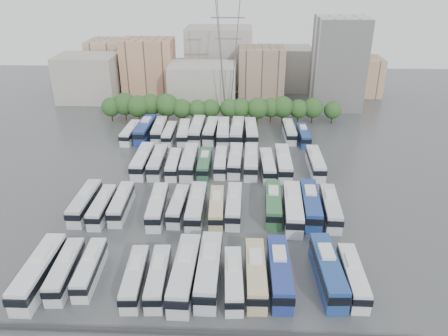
{
  "coord_description": "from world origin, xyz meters",
  "views": [
    {
      "loc": [
        5.7,
        -71.33,
        40.6
      ],
      "look_at": [
        2.61,
        6.89,
        3.0
      ],
      "focal_mm": 35.0,
      "sensor_mm": 36.0,
      "label": 1
    }
  ],
  "objects_px": {
    "bus_r1_s8": "(234,205)",
    "bus_r1_s10": "(273,203)",
    "bus_r2_s3": "(158,161)",
    "bus_r3_s6": "(211,130)",
    "apartment_tower": "(338,63)",
    "bus_r1_s13": "(330,207)",
    "bus_r0_s6": "(185,272)",
    "bus_r3_s12": "(289,131)",
    "bus_r0_s2": "(90,268)",
    "bus_r3_s3": "(169,133)",
    "bus_r0_s8": "(233,279)",
    "bus_r0_s5": "(158,277)",
    "bus_r2_s13": "(315,163)",
    "bus_r1_s12": "(310,204)",
    "bus_r0_s12": "(328,270)",
    "bus_r2_s9": "(251,161)",
    "bus_r3_s1": "(145,129)",
    "bus_r3_s2": "(159,130)",
    "bus_r2_s6": "(205,164)",
    "bus_r3_s9": "(251,132)",
    "bus_r1_s4": "(158,206)",
    "bus_r2_s7": "(221,162)",
    "bus_r1_s5": "(178,205)",
    "bus_r3_s8": "(237,131)",
    "electricity_pylon": "(228,48)",
    "bus_r1_s6": "(196,206)",
    "bus_r2_s2": "(143,160)",
    "bus_r2_s8": "(235,160)",
    "bus_r0_s7": "(209,269)",
    "bus_r2_s10": "(267,165)",
    "bus_r3_s0": "(131,132)",
    "bus_r0_s0": "(39,271)",
    "bus_r1_s11": "(293,207)",
    "bus_r2_s11": "(283,163)",
    "bus_r1_s0": "(85,202)",
    "bus_r1_s1": "(102,206)",
    "bus_r2_s4": "(174,164)",
    "bus_r3_s4": "(184,132)",
    "bus_r3_s13": "(303,135)",
    "bus_r1_s7": "(217,207)"
  },
  "relations": [
    {
      "from": "bus_r1_s6",
      "to": "bus_r0_s7",
      "type": "bearing_deg",
      "value": -78.35
    },
    {
      "from": "apartment_tower",
      "to": "bus_r1_s13",
      "type": "distance_m",
      "value": 65.88
    },
    {
      "from": "bus_r2_s11",
      "to": "bus_r3_s8",
      "type": "xyz_separation_m",
      "value": [
        -9.88,
        17.85,
        0.06
      ]
    },
    {
      "from": "electricity_pylon",
      "to": "bus_r3_s3",
      "type": "bearing_deg",
      "value": -122.99
    },
    {
      "from": "bus_r1_s11",
      "to": "bus_r3_s12",
      "type": "xyz_separation_m",
      "value": [
        3.01,
        37.7,
        -0.32
      ]
    },
    {
      "from": "apartment_tower",
      "to": "bus_r2_s9",
      "type": "relative_size",
      "value": 2.01
    },
    {
      "from": "bus_r3_s1",
      "to": "bus_r3_s9",
      "type": "xyz_separation_m",
      "value": [
        26.53,
        -0.58,
        -0.08
      ]
    },
    {
      "from": "bus_r1_s0",
      "to": "bus_r2_s3",
      "type": "bearing_deg",
      "value": 61.22
    },
    {
      "from": "bus_r2_s2",
      "to": "bus_r1_s1",
      "type": "bearing_deg",
      "value": -99.47
    },
    {
      "from": "bus_r0_s5",
      "to": "bus_r2_s13",
      "type": "distance_m",
      "value": 46.01
    },
    {
      "from": "bus_r2_s3",
      "to": "bus_r3_s2",
      "type": "bearing_deg",
      "value": 98.76
    },
    {
      "from": "bus_r0_s5",
      "to": "bus_r0_s0",
      "type": "bearing_deg",
      "value": 177.41
    },
    {
      "from": "bus_r1_s6",
      "to": "bus_r2_s8",
      "type": "distance_m",
      "value": 20.66
    },
    {
      "from": "bus_r3_s1",
      "to": "bus_r3_s2",
      "type": "distance_m",
      "value": 3.53
    },
    {
      "from": "bus_r0_s7",
      "to": "bus_r2_s10",
      "type": "xyz_separation_m",
      "value": [
        9.74,
        34.5,
        -0.24
      ]
    },
    {
      "from": "bus_r1_s4",
      "to": "bus_r3_s0",
      "type": "relative_size",
      "value": 1.06
    },
    {
      "from": "bus_r1_s0",
      "to": "bus_r2_s13",
      "type": "distance_m",
      "value": 46.81
    },
    {
      "from": "bus_r2_s4",
      "to": "bus_r3_s4",
      "type": "relative_size",
      "value": 0.92
    },
    {
      "from": "bus_r1_s8",
      "to": "bus_r1_s10",
      "type": "xyz_separation_m",
      "value": [
        6.87,
        0.71,
        0.08
      ]
    },
    {
      "from": "bus_r1_s4",
      "to": "bus_r2_s7",
      "type": "bearing_deg",
      "value": 59.66
    },
    {
      "from": "bus_r0_s2",
      "to": "bus_r3_s12",
      "type": "distance_m",
      "value": 63.76
    },
    {
      "from": "bus_r0_s6",
      "to": "bus_r3_s12",
      "type": "height_order",
      "value": "bus_r0_s6"
    },
    {
      "from": "bus_r0_s0",
      "to": "bus_r1_s4",
      "type": "relative_size",
      "value": 1.11
    },
    {
      "from": "bus_r2_s6",
      "to": "bus_r2_s8",
      "type": "bearing_deg",
      "value": 15.41
    },
    {
      "from": "bus_r2_s13",
      "to": "bus_r3_s13",
      "type": "distance_m",
      "value": 16.57
    },
    {
      "from": "bus_r0_s12",
      "to": "bus_r2_s9",
      "type": "relative_size",
      "value": 1.04
    },
    {
      "from": "bus_r1_s8",
      "to": "bus_r0_s0",
      "type": "bearing_deg",
      "value": -142.46
    },
    {
      "from": "bus_r1_s7",
      "to": "bus_r1_s10",
      "type": "distance_m",
      "value": 9.98
    },
    {
      "from": "bus_r0_s8",
      "to": "bus_r2_s6",
      "type": "height_order",
      "value": "bus_r2_s6"
    },
    {
      "from": "bus_r2_s11",
      "to": "bus_r2_s10",
      "type": "bearing_deg",
      "value": -164.47
    },
    {
      "from": "bus_r0_s0",
      "to": "bus_r1_s6",
      "type": "xyz_separation_m",
      "value": [
        19.76,
        18.49,
        -0.14
      ]
    },
    {
      "from": "electricity_pylon",
      "to": "bus_r0_s0",
      "type": "bearing_deg",
      "value": -107.39
    },
    {
      "from": "bus_r1_s0",
      "to": "bus_r1_s5",
      "type": "xyz_separation_m",
      "value": [
        16.57,
        -0.13,
        -0.18
      ]
    },
    {
      "from": "bus_r0_s8",
      "to": "bus_r2_s8",
      "type": "xyz_separation_m",
      "value": [
        -0.33,
        38.23,
        0.18
      ]
    },
    {
      "from": "bus_r2_s3",
      "to": "bus_r3_s6",
      "type": "height_order",
      "value": "bus_r3_s6"
    },
    {
      "from": "bus_r2_s3",
      "to": "bus_r3_s1",
      "type": "bearing_deg",
      "value": 108.93
    },
    {
      "from": "bus_r0_s5",
      "to": "bus_r2_s7",
      "type": "distance_m",
      "value": 38.03
    },
    {
      "from": "bus_r2_s11",
      "to": "bus_r3_s9",
      "type": "distance_m",
      "value": 19.21
    },
    {
      "from": "bus_r1_s8",
      "to": "electricity_pylon",
      "type": "bearing_deg",
      "value": 94.14
    },
    {
      "from": "bus_r1_s10",
      "to": "bus_r2_s2",
      "type": "distance_m",
      "value": 31.49
    },
    {
      "from": "bus_r0_s2",
      "to": "bus_r3_s3",
      "type": "xyz_separation_m",
      "value": [
        3.17,
        52.17,
        -0.0
      ]
    },
    {
      "from": "apartment_tower",
      "to": "bus_r2_s13",
      "type": "relative_size",
      "value": 2.1
    },
    {
      "from": "bus_r0_s5",
      "to": "bus_r1_s12",
      "type": "bearing_deg",
      "value": 38.15
    },
    {
      "from": "bus_r0_s8",
      "to": "bus_r1_s10",
      "type": "height_order",
      "value": "bus_r1_s10"
    },
    {
      "from": "bus_r1_s8",
      "to": "bus_r2_s9",
      "type": "xyz_separation_m",
      "value": [
        3.27,
        18.12,
        0.16
      ]
    },
    {
      "from": "bus_r1_s10",
      "to": "bus_r3_s9",
      "type": "bearing_deg",
      "value": 97.84
    },
    {
      "from": "bus_r0_s5",
      "to": "bus_r1_s6",
      "type": "relative_size",
      "value": 0.89
    },
    {
      "from": "electricity_pylon",
      "to": "bus_r2_s9",
      "type": "relative_size",
      "value": 2.61
    },
    {
      "from": "apartment_tower",
      "to": "bus_r1_s8",
      "type": "distance_m",
      "value": 70.74
    },
    {
      "from": "bus_r1_s5",
      "to": "bus_r3_s8",
      "type": "height_order",
      "value": "bus_r3_s8"
    }
  ]
}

